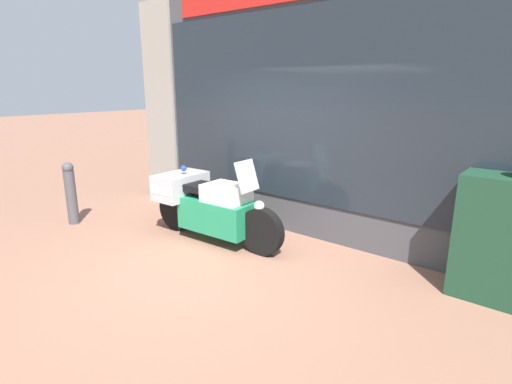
% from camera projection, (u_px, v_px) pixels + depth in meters
% --- Properties ---
extents(ground_plane, '(60.00, 60.00, 0.00)m').
position_uv_depth(ground_plane, '(205.00, 270.00, 4.96)').
color(ground_plane, '#8E604C').
extents(shop_building, '(6.91, 0.55, 3.73)m').
position_uv_depth(shop_building, '(277.00, 109.00, 6.21)').
color(shop_building, '#424247').
rests_on(shop_building, ground).
extents(window_display, '(5.63, 0.30, 2.00)m').
position_uv_depth(window_display, '(315.00, 203.00, 6.14)').
color(window_display, slate).
rests_on(window_display, ground).
extents(paramedic_motorcycle, '(2.31, 0.83, 1.26)m').
position_uv_depth(paramedic_motorcycle, '(208.00, 204.00, 5.87)').
color(paramedic_motorcycle, black).
rests_on(paramedic_motorcycle, ground).
extents(utility_cabinet, '(0.86, 0.50, 1.35)m').
position_uv_depth(utility_cabinet, '(501.00, 240.00, 4.14)').
color(utility_cabinet, '#193D28').
rests_on(utility_cabinet, ground).
extents(street_bollard, '(0.18, 0.18, 1.03)m').
position_uv_depth(street_bollard, '(71.00, 192.00, 6.52)').
color(street_bollard, '#47474C').
rests_on(street_bollard, ground).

